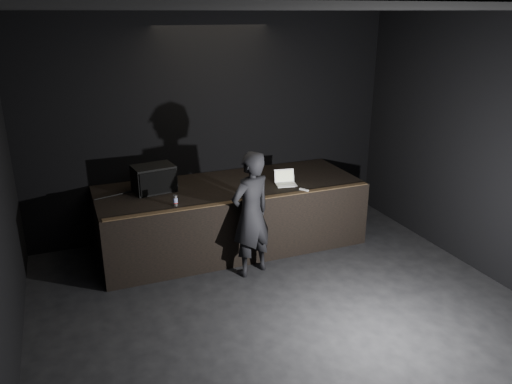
{
  "coord_description": "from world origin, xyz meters",
  "views": [
    {
      "loc": [
        -2.31,
        -4.08,
        3.49
      ],
      "look_at": [
        0.25,
        2.3,
        1.0
      ],
      "focal_mm": 35.0,
      "sensor_mm": 36.0,
      "label": 1
    }
  ],
  "objects_px": {
    "stage_riser": "(231,215)",
    "laptop": "(285,181)",
    "stage_monitor": "(154,178)",
    "person": "(251,214)",
    "beer_can": "(175,200)"
  },
  "relations": [
    {
      "from": "stage_riser",
      "to": "laptop",
      "type": "distance_m",
      "value": 1.01
    },
    {
      "from": "stage_riser",
      "to": "stage_monitor",
      "type": "relative_size",
      "value": 6.34
    },
    {
      "from": "laptop",
      "to": "stage_riser",
      "type": "bearing_deg",
      "value": 172.31
    },
    {
      "from": "stage_monitor",
      "to": "person",
      "type": "height_order",
      "value": "person"
    },
    {
      "from": "laptop",
      "to": "beer_can",
      "type": "relative_size",
      "value": 2.32
    },
    {
      "from": "stage_riser",
      "to": "laptop",
      "type": "height_order",
      "value": "laptop"
    },
    {
      "from": "laptop",
      "to": "person",
      "type": "height_order",
      "value": "person"
    },
    {
      "from": "stage_monitor",
      "to": "beer_can",
      "type": "xyz_separation_m",
      "value": [
        0.15,
        -0.69,
        -0.12
      ]
    },
    {
      "from": "stage_riser",
      "to": "beer_can",
      "type": "xyz_separation_m",
      "value": [
        -0.97,
        -0.54,
        0.58
      ]
    },
    {
      "from": "laptop",
      "to": "person",
      "type": "distance_m",
      "value": 1.09
    },
    {
      "from": "stage_monitor",
      "to": "person",
      "type": "relative_size",
      "value": 0.36
    },
    {
      "from": "stage_monitor",
      "to": "laptop",
      "type": "distance_m",
      "value": 1.97
    },
    {
      "from": "laptop",
      "to": "beer_can",
      "type": "bearing_deg",
      "value": -160.46
    },
    {
      "from": "stage_riser",
      "to": "stage_monitor",
      "type": "distance_m",
      "value": 1.33
    },
    {
      "from": "stage_riser",
      "to": "person",
      "type": "relative_size",
      "value": 2.25
    }
  ]
}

